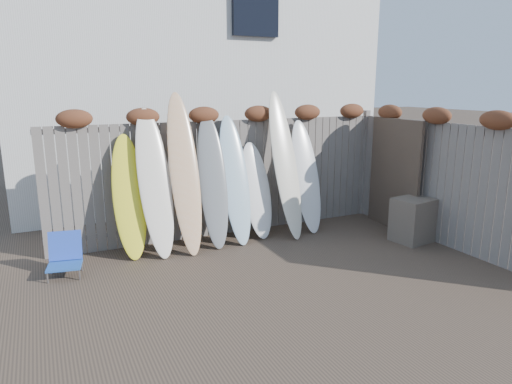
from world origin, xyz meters
name	(u,v)px	position (x,y,z in m)	size (l,w,h in m)	color
ground	(295,283)	(0.00, 0.00, 0.00)	(80.00, 80.00, 0.00)	#493A2D
back_fence	(230,167)	(0.06, 2.39, 1.18)	(6.05, 0.28, 2.24)	slate
right_fence	(450,177)	(2.99, 0.25, 1.14)	(0.28, 4.40, 2.24)	slate
house	(182,60)	(0.50, 6.50, 3.20)	(8.50, 5.50, 6.33)	silver
beach_chair	(65,256)	(-2.73, 1.65, 0.27)	(0.52, 0.54, 0.59)	#2357B3
wooden_crate	(413,220)	(2.67, 0.63, 0.37)	(0.63, 0.53, 0.74)	#524A3D
lattice_panel	(394,174)	(2.86, 1.38, 1.00)	(0.06, 1.34, 2.01)	brown
surfboard_0	(129,196)	(-1.74, 2.02, 0.93)	(0.49, 0.07, 1.94)	#FFF42C
surfboard_1	(155,183)	(-1.36, 1.94, 1.13)	(0.50, 0.07, 2.34)	white
surfboard_2	(184,173)	(-0.90, 1.92, 1.24)	(0.46, 0.07, 2.59)	#DDBD82
surfboard_3	(213,181)	(-0.41, 1.96, 1.06)	(0.46, 0.07, 2.21)	slate
surfboard_4	(235,180)	(-0.02, 1.96, 1.05)	(0.47, 0.07, 2.19)	#A7C9DC
surfboard_5	(257,190)	(0.41, 2.03, 0.81)	(0.52, 0.07, 1.69)	white
surfboard_6	(285,165)	(0.89, 1.89, 1.25)	(0.46, 0.07, 2.60)	silver
surfboard_7	(306,176)	(1.37, 1.98, 0.99)	(0.51, 0.07, 2.06)	white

